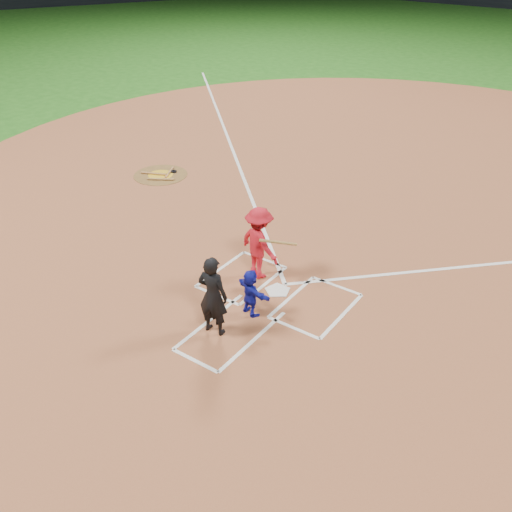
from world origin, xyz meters
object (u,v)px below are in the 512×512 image
Objects in this scene: home_plate at (278,290)px; catcher at (251,293)px; on_deck_circle at (161,175)px; umpire at (213,296)px; batter_at_plate at (259,243)px.

home_plate is 1.13m from catcher.
on_deck_circle is 1.00× the size of umpire.
catcher reaches higher than on_deck_circle.
home_plate is 0.35× the size of umpire.
home_plate is 2.09m from umpire.
batter_at_plate reaches higher than on_deck_circle.
umpire is (-0.26, -1.89, 0.84)m from home_plate.
umpire is 1.00× the size of batter_at_plate.
batter_at_plate is at bearing -44.95° from catcher.
umpire is (6.32, -5.16, 0.85)m from on_deck_circle.
umpire is at bearing 82.20° from home_plate.
umpire is (-0.25, -0.89, 0.33)m from catcher.
on_deck_circle is 1.64× the size of catcher.
catcher is at bearing 89.47° from home_plate.
catcher is 1.49m from batter_at_plate.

